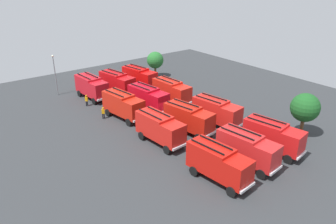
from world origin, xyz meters
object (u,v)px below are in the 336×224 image
at_px(fire_truck_9, 172,91).
at_px(fire_truck_4, 117,82).
at_px(fire_truck_3, 219,162).
at_px(fire_truck_8, 139,77).
at_px(fire_truck_11, 273,136).
at_px(tree_1, 305,108).
at_px(traffic_cone_0, 99,89).
at_px(lamppost, 55,72).
at_px(fire_truck_6, 189,118).
at_px(firefighter_0, 136,90).
at_px(firefighter_3, 103,112).
at_px(firefighter_2, 141,125).
at_px(firefighter_4, 87,100).
at_px(fire_truck_0, 91,86).
at_px(fire_truck_1, 123,104).
at_px(fire_truck_7, 247,148).
at_px(fire_truck_5, 148,98).
at_px(firefighter_1, 197,109).
at_px(fire_truck_2, 160,128).
at_px(tree_0, 155,60).
at_px(fire_truck_10, 217,111).

bearing_deg(fire_truck_9, fire_truck_4, -156.38).
distance_m(fire_truck_3, fire_truck_8, 31.12).
xyz_separation_m(fire_truck_8, fire_truck_11, (29.39, -0.21, 0.00)).
relative_size(tree_1, traffic_cone_0, 8.12).
bearing_deg(lamppost, fire_truck_6, 19.25).
relative_size(fire_truck_4, firefighter_0, 4.43).
xyz_separation_m(fire_truck_6, firefighter_3, (-10.99, -7.05, -1.16)).
xyz_separation_m(firefighter_2, firefighter_4, (-12.97, -1.92, 0.08)).
bearing_deg(fire_truck_0, fire_truck_1, -3.85).
height_order(fire_truck_0, fire_truck_4, same).
xyz_separation_m(fire_truck_7, firefighter_3, (-21.10, -6.91, -1.16)).
height_order(firefighter_3, lamppost, lamppost).
distance_m(fire_truck_5, firefighter_1, 7.76).
distance_m(fire_truck_0, fire_truck_8, 9.45).
xyz_separation_m(fire_truck_1, fire_truck_9, (-0.34, 9.31, 0.00)).
bearing_deg(tree_1, fire_truck_2, -120.86).
xyz_separation_m(fire_truck_0, fire_truck_11, (29.72, 9.23, 0.00)).
bearing_deg(fire_truck_11, firefighter_3, -160.52).
xyz_separation_m(fire_truck_3, fire_truck_8, (-29.60, 9.61, 0.00)).
distance_m(fire_truck_4, firefighter_1, 16.27).
xyz_separation_m(fire_truck_4, tree_0, (-3.88, 11.04, 1.35)).
height_order(fire_truck_8, fire_truck_10, same).
bearing_deg(tree_1, lamppost, -149.89).
bearing_deg(fire_truck_3, fire_truck_11, 85.43).
bearing_deg(fire_truck_3, fire_truck_0, 173.84).
bearing_deg(lamppost, fire_truck_1, 15.04).
height_order(fire_truck_4, fire_truck_8, same).
bearing_deg(tree_1, tree_0, -179.27).
distance_m(fire_truck_8, tree_0, 7.30).
distance_m(firefighter_0, tree_1, 27.97).
relative_size(fire_truck_3, fire_truck_11, 0.99).
xyz_separation_m(fire_truck_2, fire_truck_11, (9.97, 9.39, 0.00)).
xyz_separation_m(fire_truck_6, fire_truck_9, (-9.75, 4.77, 0.00)).
bearing_deg(traffic_cone_0, fire_truck_10, 15.82).
xyz_separation_m(fire_truck_5, fire_truck_7, (19.61, -0.11, 0.00)).
xyz_separation_m(firefighter_3, tree_0, (-12.01, 18.04, 2.51)).
distance_m(fire_truck_2, fire_truck_7, 11.08).
bearing_deg(traffic_cone_0, firefighter_2, -9.16).
bearing_deg(fire_truck_8, fire_truck_1, -53.18).
bearing_deg(fire_truck_2, fire_truck_6, 86.10).
height_order(fire_truck_1, fire_truck_11, same).
height_order(tree_1, traffic_cone_0, tree_1).
height_order(fire_truck_0, tree_1, tree_1).
xyz_separation_m(fire_truck_9, tree_0, (-13.25, 6.22, 1.35)).
distance_m(firefighter_3, lamppost, 14.43).
distance_m(fire_truck_10, firefighter_1, 4.53).
xyz_separation_m(fire_truck_11, firefighter_0, (-26.54, -2.41, -1.20)).
distance_m(fire_truck_10, firefighter_0, 17.38).
bearing_deg(fire_truck_7, fire_truck_6, 172.41).
relative_size(fire_truck_6, firefighter_1, 4.43).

